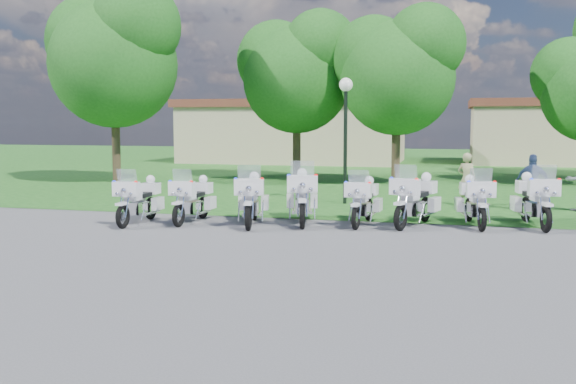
% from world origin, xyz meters
% --- Properties ---
extents(ground, '(100.00, 100.00, 0.00)m').
position_xyz_m(ground, '(0.00, 0.00, 0.00)').
color(ground, '#55555A').
rests_on(ground, ground).
extents(grass_lawn, '(100.00, 48.00, 0.01)m').
position_xyz_m(grass_lawn, '(0.00, 27.00, 0.00)').
color(grass_lawn, '#20581B').
rests_on(grass_lawn, ground).
extents(motorcycle_0, '(0.74, 2.22, 1.49)m').
position_xyz_m(motorcycle_0, '(-3.61, 1.29, 0.62)').
color(motorcycle_0, black).
rests_on(motorcycle_0, ground).
extents(motorcycle_1, '(0.73, 2.19, 1.47)m').
position_xyz_m(motorcycle_1, '(-2.31, 1.85, 0.62)').
color(motorcycle_1, black).
rests_on(motorcycle_1, ground).
extents(motorcycle_2, '(1.12, 2.38, 1.62)m').
position_xyz_m(motorcycle_2, '(-0.66, 1.82, 0.68)').
color(motorcycle_2, black).
rests_on(motorcycle_2, ground).
extents(motorcycle_3, '(1.20, 2.49, 1.70)m').
position_xyz_m(motorcycle_3, '(0.54, 2.45, 0.71)').
color(motorcycle_3, black).
rests_on(motorcycle_3, ground).
extents(motorcycle_4, '(0.81, 2.21, 1.48)m').
position_xyz_m(motorcycle_4, '(2.16, 2.56, 0.62)').
color(motorcycle_4, black).
rests_on(motorcycle_4, ground).
extents(motorcycle_5, '(1.25, 2.34, 1.62)m').
position_xyz_m(motorcycle_5, '(3.48, 2.74, 0.68)').
color(motorcycle_5, black).
rests_on(motorcycle_5, ground).
extents(motorcycle_6, '(0.99, 2.28, 1.54)m').
position_xyz_m(motorcycle_6, '(4.95, 3.08, 0.65)').
color(motorcycle_6, black).
rests_on(motorcycle_6, ground).
extents(motorcycle_7, '(1.04, 2.41, 1.63)m').
position_xyz_m(motorcycle_7, '(6.43, 3.38, 0.68)').
color(motorcycle_7, black).
rests_on(motorcycle_7, ground).
extents(lamp_post, '(0.44, 0.44, 4.08)m').
position_xyz_m(lamp_post, '(0.98, 6.67, 3.09)').
color(lamp_post, black).
rests_on(lamp_post, ground).
extents(tree_0, '(6.44, 5.50, 8.59)m').
position_xyz_m(tree_0, '(-10.01, 11.41, 5.69)').
color(tree_0, '#38281C').
rests_on(tree_0, ground).
extents(tree_1, '(5.74, 4.90, 7.65)m').
position_xyz_m(tree_1, '(-2.66, 14.75, 5.06)').
color(tree_1, '#38281C').
rests_on(tree_1, ground).
extents(tree_2, '(5.62, 4.79, 7.49)m').
position_xyz_m(tree_2, '(1.97, 13.56, 4.96)').
color(tree_2, '#38281C').
rests_on(tree_2, ground).
extents(building_west, '(14.56, 8.32, 4.10)m').
position_xyz_m(building_west, '(-6.00, 28.00, 2.07)').
color(building_west, '#C5AF8E').
rests_on(building_west, ground).
extents(building_east, '(11.44, 7.28, 4.10)m').
position_xyz_m(building_east, '(11.00, 30.00, 2.07)').
color(building_east, '#C5AF8E').
rests_on(building_east, ground).
extents(bystander_a, '(0.73, 0.64, 1.69)m').
position_xyz_m(bystander_a, '(4.82, 7.13, 0.84)').
color(bystander_a, tan).
rests_on(bystander_a, ground).
extents(bystander_c, '(1.05, 0.56, 1.70)m').
position_xyz_m(bystander_c, '(6.72, 6.39, 0.85)').
color(bystander_c, navy).
rests_on(bystander_c, ground).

